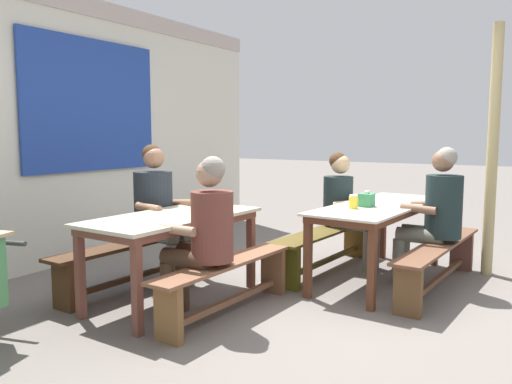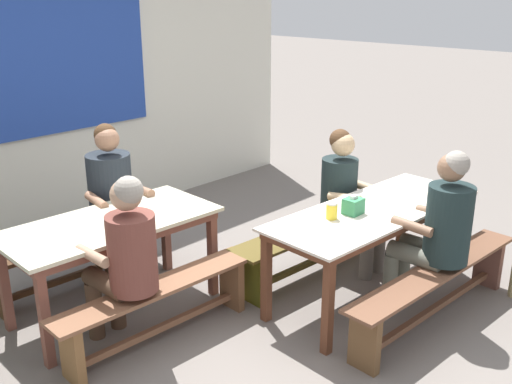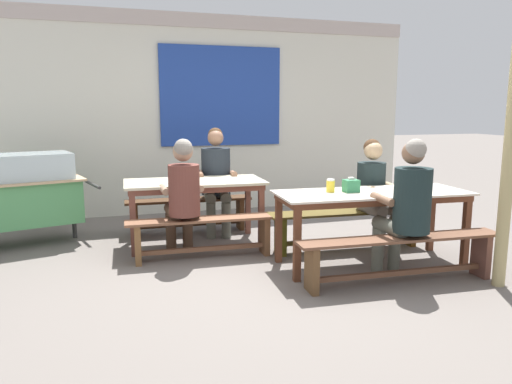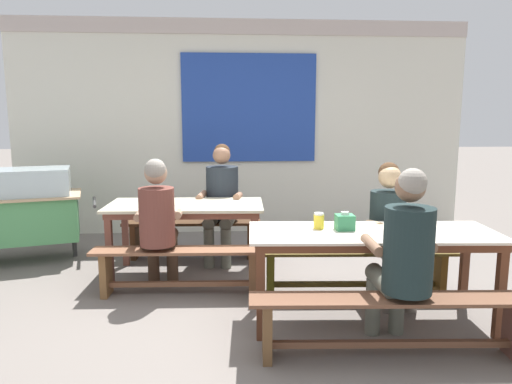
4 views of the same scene
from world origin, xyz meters
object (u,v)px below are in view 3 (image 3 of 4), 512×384
condiment_jar (331,186)px  dining_table_far (195,187)px  food_cart (15,192)px  person_left_back_turned (183,192)px  bench_near_front (401,252)px  person_right_near_table (375,189)px  bench_near_back (347,223)px  dining_table_near (372,199)px  bench_far_back (189,209)px  person_near_front (407,203)px  bench_far_front (203,232)px  wooden_support_post (510,146)px  person_center_facing (216,175)px  tissue_box (351,186)px

condiment_jar → dining_table_far: bearing=134.5°
food_cart → person_left_back_turned: size_ratio=1.46×
bench_near_front → person_left_back_turned: 2.17m
dining_table_far → person_right_near_table: size_ratio=1.31×
dining_table_far → bench_near_back: 1.72m
dining_table_near → person_right_near_table: size_ratio=1.60×
dining_table_near → food_cart: 3.85m
person_right_near_table → condiment_jar: person_right_near_table is taller
bench_far_back → dining_table_far: bearing=-92.5°
bench_far_back → person_near_front: (1.53, -2.30, 0.41)m
bench_far_front → bench_near_front: size_ratio=0.82×
bench_near_back → bench_far_back: bearing=140.6°
bench_near_front → wooden_support_post: wooden_support_post is taller
food_cart → wooden_support_post: size_ratio=0.74×
bench_near_front → person_center_facing: 2.58m
tissue_box → wooden_support_post: size_ratio=0.06×
bench_near_back → condiment_jar: (-0.43, -0.45, 0.50)m
bench_far_front → person_center_facing: bearing=69.9°
bench_far_front → wooden_support_post: wooden_support_post is taller
tissue_box → bench_far_front: bearing=154.8°
dining_table_near → bench_near_front: (-0.03, -0.56, -0.37)m
person_left_back_turned → tissue_box: bearing=-25.1°
bench_near_front → dining_table_near: bearing=86.5°
food_cart → person_center_facing: bearing=-1.5°
dining_table_far → bench_far_front: dining_table_far is taller
bench_near_back → person_center_facing: size_ratio=1.37×
person_left_back_turned → wooden_support_post: (2.47, -1.62, 0.53)m
bench_near_front → person_right_near_table: (0.34, 1.02, 0.38)m
person_near_front → tissue_box: bearing=114.5°
tissue_box → bench_near_back: bearing=64.8°
dining_table_near → bench_far_back: bearing=129.3°
person_right_near_table → person_near_front: person_near_front is taller
dining_table_near → bench_near_back: (0.03, 0.56, -0.37)m
bench_far_back → person_near_front: size_ratio=1.22×
person_right_near_table → person_left_back_turned: size_ratio=0.97×
dining_table_near → person_left_back_turned: 1.87m
bench_near_back → person_left_back_turned: (-1.75, 0.20, 0.40)m
dining_table_far → bench_near_back: bearing=-23.9°
dining_table_near → person_center_facing: bearing=123.5°
bench_far_front → person_center_facing: size_ratio=1.21×
person_center_facing → wooden_support_post: 3.25m
tissue_box → condiment_jar: bearing=163.8°
dining_table_far → wooden_support_post: bearing=-42.8°
bench_far_back → condiment_jar: (1.09, -1.69, 0.50)m
bench_far_front → condiment_jar: bearing=-26.6°
person_left_back_turned → person_near_front: 2.16m
person_near_front → wooden_support_post: bearing=-26.7°
bench_far_back → person_center_facing: bearing=-12.9°
bench_near_back → bench_near_front: (-0.07, -1.12, -0.00)m
person_right_near_table → person_near_front: size_ratio=0.94×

